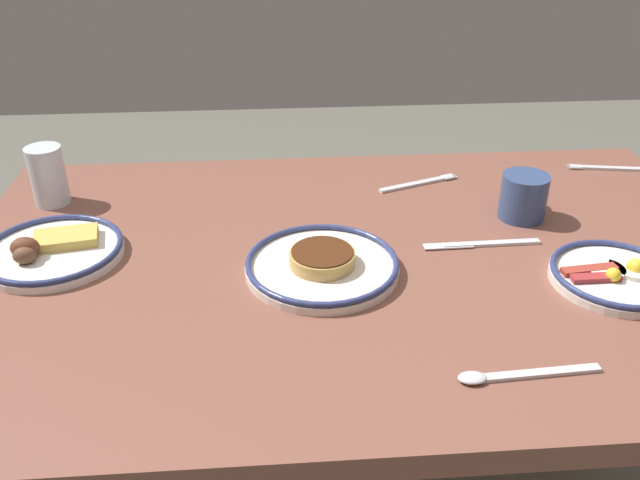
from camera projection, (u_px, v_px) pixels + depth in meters
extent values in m
cube|color=brown|center=(360.00, 267.00, 1.20)|extent=(1.43, 0.92, 0.04)
cylinder|color=brown|center=(574.00, 304.00, 1.74)|extent=(0.06, 0.06, 0.69)
cylinder|color=brown|center=(89.00, 326.00, 1.65)|extent=(0.06, 0.06, 0.69)
cylinder|color=silver|center=(322.00, 268.00, 1.15)|extent=(0.26, 0.26, 0.01)
torus|color=navy|center=(322.00, 262.00, 1.14)|extent=(0.26, 0.26, 0.01)
cylinder|color=tan|center=(322.00, 262.00, 1.14)|extent=(0.11, 0.11, 0.01)
cylinder|color=tan|center=(322.00, 255.00, 1.14)|extent=(0.11, 0.11, 0.01)
cylinder|color=#4C2814|center=(322.00, 252.00, 1.13)|extent=(0.10, 0.10, 0.00)
cylinder|color=white|center=(54.00, 253.00, 1.19)|extent=(0.24, 0.24, 0.01)
torus|color=navy|center=(52.00, 248.00, 1.18)|extent=(0.24, 0.24, 0.01)
cube|color=gold|center=(66.00, 238.00, 1.21)|extent=(0.12, 0.08, 0.02)
ellipsoid|color=#572D25|center=(25.00, 250.00, 1.16)|extent=(0.03, 0.03, 0.03)
ellipsoid|color=brown|center=(25.00, 248.00, 1.16)|extent=(0.05, 0.04, 0.04)
ellipsoid|color=brown|center=(24.00, 257.00, 1.14)|extent=(0.04, 0.03, 0.03)
ellipsoid|color=brown|center=(29.00, 252.00, 1.16)|extent=(0.03, 0.02, 0.02)
cylinder|color=silver|center=(615.00, 279.00, 1.12)|extent=(0.21, 0.21, 0.01)
torus|color=navy|center=(616.00, 273.00, 1.11)|extent=(0.21, 0.21, 0.01)
cylinder|color=white|center=(632.00, 268.00, 1.13)|extent=(0.08, 0.08, 0.01)
sphere|color=yellow|center=(635.00, 267.00, 1.12)|extent=(0.03, 0.03, 0.03)
cylinder|color=white|center=(606.00, 270.00, 1.12)|extent=(0.06, 0.06, 0.01)
sphere|color=yellow|center=(613.00, 275.00, 1.10)|extent=(0.02, 0.02, 0.02)
cube|color=#A3392D|center=(589.00, 270.00, 1.12)|extent=(0.10, 0.03, 0.01)
cube|color=#A02F32|center=(596.00, 278.00, 1.10)|extent=(0.08, 0.02, 0.01)
cylinder|color=#334772|center=(523.00, 197.00, 1.30)|extent=(0.09, 0.09, 0.09)
torus|color=#334772|center=(524.00, 187.00, 1.34)|extent=(0.03, 0.06, 0.06)
cylinder|color=brown|center=(526.00, 183.00, 1.29)|extent=(0.08, 0.08, 0.01)
cylinder|color=silver|center=(48.00, 176.00, 1.35)|extent=(0.07, 0.07, 0.12)
cylinder|color=black|center=(50.00, 184.00, 1.36)|extent=(0.06, 0.06, 0.08)
cube|color=silver|center=(417.00, 184.00, 1.46)|extent=(0.18, 0.08, 0.01)
cube|color=silver|center=(451.00, 178.00, 1.48)|extent=(0.03, 0.01, 0.00)
cube|color=silver|center=(450.00, 177.00, 1.48)|extent=(0.03, 0.01, 0.00)
cube|color=silver|center=(448.00, 176.00, 1.49)|extent=(0.03, 0.01, 0.00)
cube|color=silver|center=(447.00, 175.00, 1.49)|extent=(0.03, 0.01, 0.00)
cube|color=silver|center=(612.00, 168.00, 1.53)|extent=(0.18, 0.04, 0.01)
cube|color=silver|center=(574.00, 165.00, 1.54)|extent=(0.03, 0.01, 0.00)
cube|color=silver|center=(574.00, 166.00, 1.54)|extent=(0.03, 0.01, 0.00)
cube|color=silver|center=(575.00, 167.00, 1.53)|extent=(0.03, 0.01, 0.00)
cube|color=silver|center=(575.00, 168.00, 1.52)|extent=(0.03, 0.01, 0.00)
cube|color=silver|center=(491.00, 244.00, 1.23)|extent=(0.18, 0.02, 0.01)
cube|color=silver|center=(448.00, 246.00, 1.22)|extent=(0.09, 0.02, 0.00)
cube|color=silver|center=(533.00, 374.00, 0.92)|extent=(0.19, 0.03, 0.01)
ellipsoid|color=silver|center=(472.00, 378.00, 0.91)|extent=(0.04, 0.03, 0.01)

